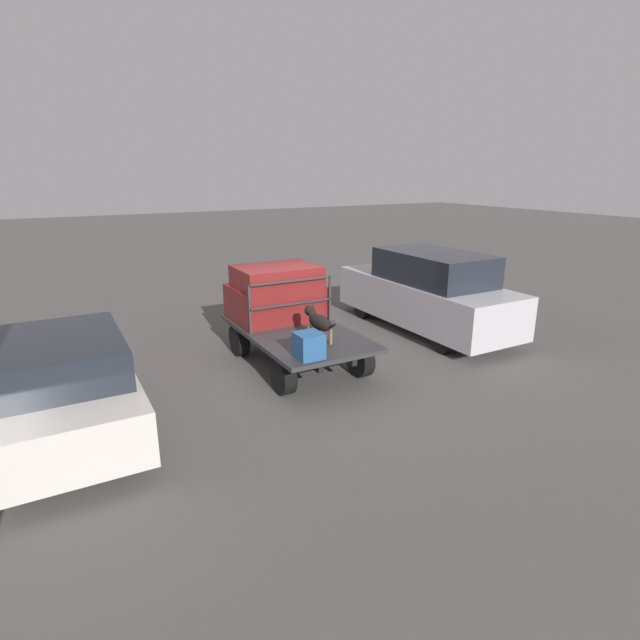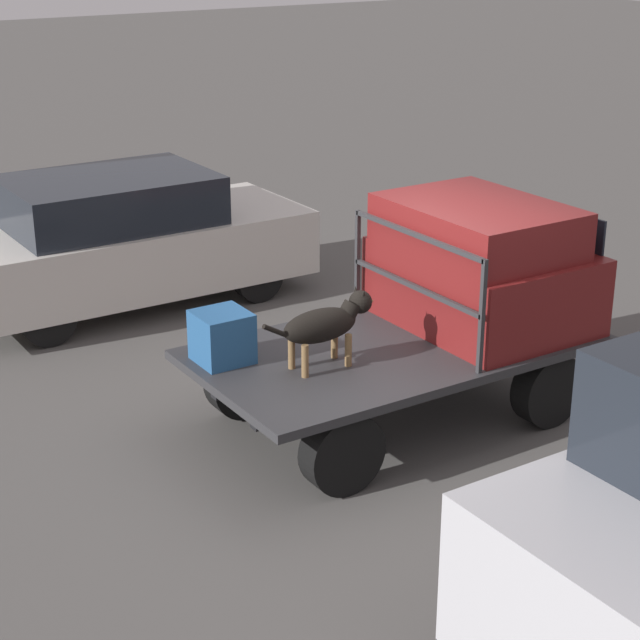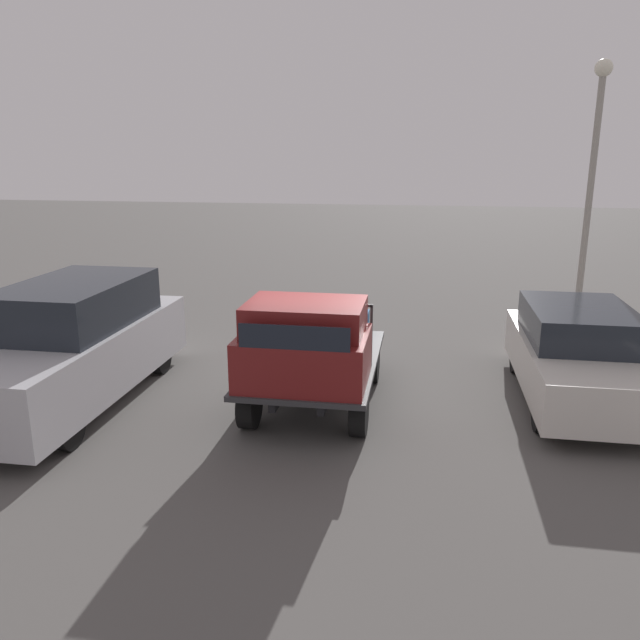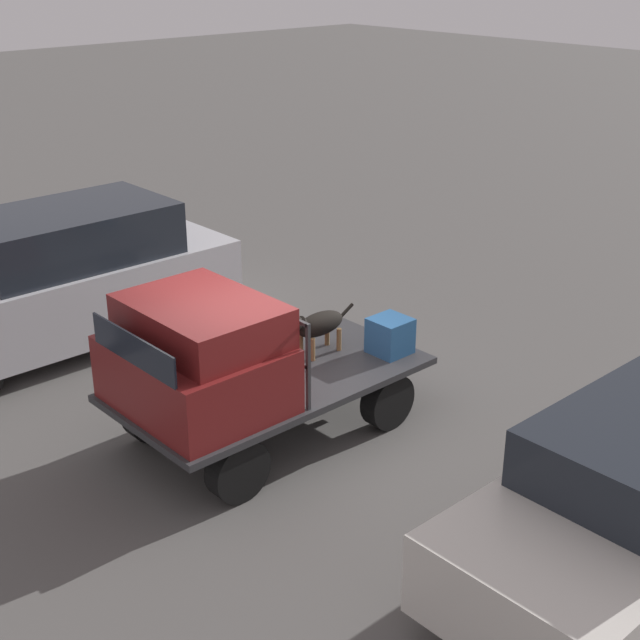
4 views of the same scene
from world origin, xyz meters
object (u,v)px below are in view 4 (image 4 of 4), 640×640
object	(u,v)px
dog	(316,325)
cargo_crate	(390,336)
flatbed_truck	(271,391)
parked_pickup_far	(61,282)

from	to	relation	value
dog	cargo_crate	world-z (taller)	dog
flatbed_truck	parked_pickup_far	world-z (taller)	parked_pickup_far
flatbed_truck	cargo_crate	size ratio (longest dim) A/B	8.13
cargo_crate	parked_pickup_far	size ratio (longest dim) A/B	0.09
dog	parked_pickup_far	size ratio (longest dim) A/B	0.22
flatbed_truck	dog	distance (m)	0.98
cargo_crate	parked_pickup_far	distance (m)	4.84
dog	cargo_crate	distance (m)	0.91
cargo_crate	parked_pickup_far	xyz separation A→B (m)	(2.06, -4.38, -0.00)
flatbed_truck	cargo_crate	xyz separation A→B (m)	(-1.48, 0.49, 0.42)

